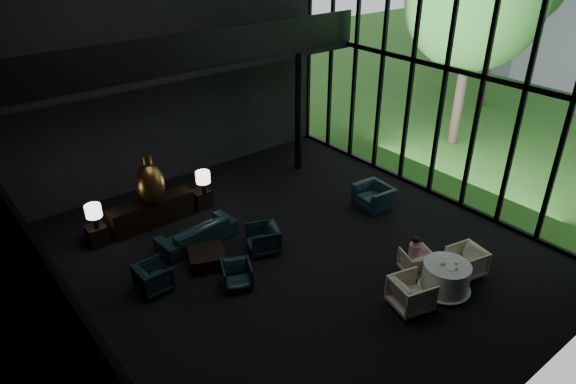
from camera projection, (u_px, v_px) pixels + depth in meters
floor at (252, 275)px, 12.67m from camera, size 14.00×12.00×0.02m
wall_back at (128, 65)px, 14.90m from camera, size 14.00×0.04×8.00m
wall_front at (507, 250)px, 6.65m from camera, size 14.00×0.04×8.00m
curtain_wall at (447, 68)px, 14.59m from camera, size 0.20×12.00×8.00m
mezzanine_back at (175, 66)px, 14.76m from camera, size 12.00×2.00×0.25m
railing_back at (191, 51)px, 13.79m from camera, size 12.00×0.06×1.00m
column_ne at (298, 113)px, 17.11m from camera, size 0.24×0.24×4.00m
tree_near at (475, 1)px, 17.61m from camera, size 4.80×4.80×7.65m
console at (152, 213)px, 14.57m from camera, size 2.42×0.55×0.77m
bronze_urn at (150, 183)px, 13.98m from camera, size 0.78×0.78×1.46m
side_table_left at (97, 235)px, 13.76m from camera, size 0.49×0.49×0.54m
table_lamp_left at (94, 212)px, 13.31m from camera, size 0.42×0.42×0.70m
side_table_right at (201, 199)px, 15.51m from camera, size 0.50×0.50×0.55m
table_lamp_right at (203, 178)px, 14.98m from camera, size 0.42×0.42×0.71m
sofa at (196, 229)px, 13.71m from camera, size 2.31×0.85×0.89m
lounge_armchair_west at (154, 276)px, 12.00m from camera, size 0.71×0.76×0.76m
lounge_armchair_east at (263, 237)px, 13.38m from camera, size 1.00×1.03×0.83m
lounge_armchair_south at (237, 276)px, 12.13m from camera, size 0.79×0.77×0.63m
window_armchair at (374, 193)px, 15.43m from camera, size 0.75×1.09×0.91m
coffee_table at (207, 258)px, 12.95m from camera, size 1.17×1.17×0.40m
dining_table at (445, 280)px, 11.98m from camera, size 1.24×1.24×0.75m
dining_chair_north at (416, 262)px, 12.60m from camera, size 0.79×0.76×0.64m
dining_chair_east at (466, 260)px, 12.52m from camera, size 0.89×0.93×0.82m
dining_chair_west at (412, 291)px, 11.40m from camera, size 1.05×1.10×0.94m
child at (415, 248)px, 12.38m from camera, size 0.28×0.28×0.60m
plate_a at (450, 268)px, 11.66m from camera, size 0.26×0.26×0.01m
plate_b at (445, 256)px, 12.06m from camera, size 0.26×0.26×0.01m
saucer at (459, 261)px, 11.90m from camera, size 0.18×0.18×0.01m
coffee_cup at (456, 262)px, 11.79m from camera, size 0.09×0.09×0.06m
cereal_bowl at (443, 263)px, 11.78m from camera, size 0.15×0.15×0.07m
cream_pot at (457, 269)px, 11.59m from camera, size 0.07×0.07×0.07m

